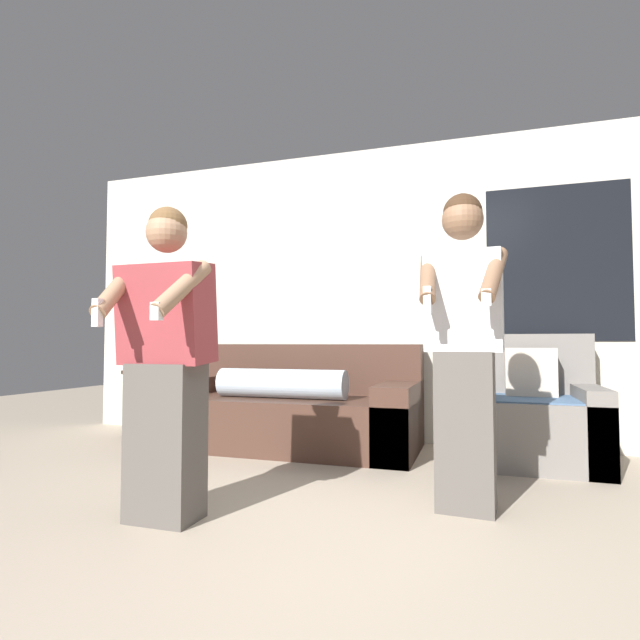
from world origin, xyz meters
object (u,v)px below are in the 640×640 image
object	(u,v)px
couch	(289,410)
side_table	(160,378)
person_left	(166,363)
person_right	(464,345)
armchair	(532,417)

from	to	relation	value
couch	side_table	distance (m)	1.49
couch	person_left	world-z (taller)	person_left
couch	person_right	world-z (taller)	person_right
side_table	person_left	xyz separation A→B (m)	(1.53, -2.08, 0.25)
armchair	couch	bearing A→B (deg)	-179.09
armchair	person_right	distance (m)	1.45
couch	person_left	distance (m)	1.93
person_left	person_right	world-z (taller)	person_right
couch	person_right	bearing A→B (deg)	-39.73
armchair	person_right	world-z (taller)	person_right
armchair	side_table	world-z (taller)	armchair
person_left	armchair	bearing A→B (deg)	45.47
couch	person_left	size ratio (longest dim) A/B	1.39
side_table	person_right	world-z (taller)	person_right
armchair	side_table	distance (m)	3.41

